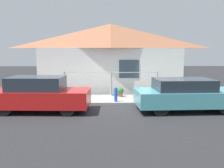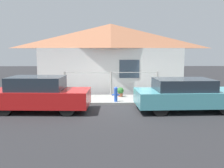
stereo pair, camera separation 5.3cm
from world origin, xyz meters
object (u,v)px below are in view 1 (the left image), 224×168
car_right (186,94)px  fire_hydrant (116,94)px  potted_plant_near_hydrant (120,91)px  car_left (40,94)px

car_right → fire_hydrant: 3.07m
fire_hydrant → potted_plant_near_hydrant: 1.31m
fire_hydrant → potted_plant_near_hydrant: (0.27, 1.27, -0.09)m
fire_hydrant → potted_plant_near_hydrant: bearing=77.8°
potted_plant_near_hydrant → car_left: bearing=-141.3°
car_right → potted_plant_near_hydrant: bearing=130.7°
fire_hydrant → potted_plant_near_hydrant: fire_hydrant is taller
fire_hydrant → potted_plant_near_hydrant: size_ratio=1.44×
potted_plant_near_hydrant → fire_hydrant: bearing=-102.2°
car_right → fire_hydrant: car_right is taller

